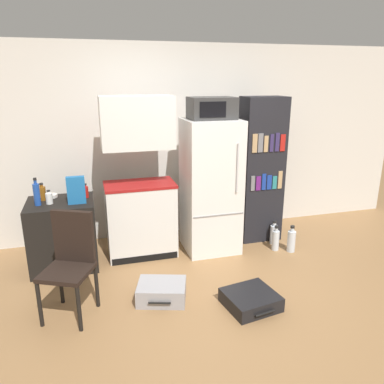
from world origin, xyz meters
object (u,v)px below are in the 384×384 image
at_px(bookshelf, 261,170).
at_px(water_bottle_middle, 276,240).
at_px(microwave, 212,108).
at_px(bottle_ketchup_red, 86,192).
at_px(kitchen_hutch, 140,186).
at_px(bottle_clear_short, 72,192).
at_px(bottle_blue_soda, 37,194).
at_px(bowl, 52,196).
at_px(bottle_milk_white, 49,198).
at_px(refrigerator, 211,187).
at_px(cereal_box, 76,190).
at_px(side_table, 63,234).
at_px(suitcase_large_flat, 162,292).
at_px(bottle_amber_beer, 42,193).
at_px(water_bottle_back, 291,241).
at_px(suitcase_small_flat, 251,300).
at_px(water_bottle_front, 274,234).
at_px(chair, 71,256).

relative_size(bookshelf, water_bottle_middle, 5.77).
distance_m(microwave, bottle_ketchup_red, 1.73).
relative_size(kitchen_hutch, bottle_clear_short, 9.22).
distance_m(bottle_blue_soda, water_bottle_middle, 2.86).
xyz_separation_m(kitchen_hutch, bowl, (-0.99, 0.12, -0.07)).
relative_size(bottle_milk_white, water_bottle_middle, 0.47).
distance_m(kitchen_hutch, refrigerator, 0.86).
bearing_deg(bottle_milk_white, bookshelf, 3.93).
relative_size(bottle_blue_soda, cereal_box, 1.01).
relative_size(side_table, bottle_milk_white, 5.10).
distance_m(suitcase_large_flat, water_bottle_middle, 1.74).
xyz_separation_m(bottle_milk_white, bottle_amber_beer, (-0.08, 0.16, 0.02)).
xyz_separation_m(water_bottle_middle, water_bottle_back, (0.17, -0.09, 0.01)).
bearing_deg(suitcase_small_flat, microwave, 79.26).
xyz_separation_m(bookshelf, water_bottle_front, (0.11, -0.25, -0.80)).
relative_size(chair, water_bottle_back, 2.79).
bearing_deg(cereal_box, microwave, 3.99).
distance_m(bowl, cereal_box, 0.44).
distance_m(suitcase_large_flat, water_bottle_front, 1.88).
bearing_deg(bottle_amber_beer, bottle_ketchup_red, -3.82).
relative_size(bookshelf, bottle_ketchup_red, 11.51).
bearing_deg(chair, water_bottle_back, 37.74).
relative_size(side_table, bottle_amber_beer, 3.95).
distance_m(side_table, microwave, 2.22).
bearing_deg(bottle_milk_white, kitchen_hutch, 6.47).
relative_size(bottle_clear_short, suitcase_large_flat, 0.38).
relative_size(microwave, bottle_milk_white, 3.44).
relative_size(side_table, water_bottle_front, 2.44).
xyz_separation_m(microwave, suitcase_large_flat, (-0.82, -0.99, -1.66)).
bearing_deg(water_bottle_front, refrigerator, 172.05).
distance_m(bottle_blue_soda, water_bottle_front, 2.91).
height_order(chair, suitcase_small_flat, chair).
bearing_deg(cereal_box, water_bottle_back, -6.21).
xyz_separation_m(bookshelf, cereal_box, (-2.29, -0.25, -0.01)).
bearing_deg(water_bottle_back, bookshelf, 112.37).
xyz_separation_m(bowl, cereal_box, (0.28, -0.30, 0.13)).
xyz_separation_m(bowl, suitcase_large_flat, (1.02, -1.19, -0.70)).
distance_m(bottle_milk_white, bottle_ketchup_red, 0.40).
bearing_deg(bowl, bottle_clear_short, -29.77).
xyz_separation_m(kitchen_hutch, microwave, (0.85, -0.07, 0.89)).
relative_size(bowl, suitcase_small_flat, 0.24).
xyz_separation_m(bottle_milk_white, cereal_box, (0.29, -0.07, 0.09)).
bearing_deg(suitcase_small_flat, bottle_amber_beer, 133.38).
relative_size(cereal_box, water_bottle_back, 0.88).
bearing_deg(water_bottle_middle, refrigerator, 159.39).
height_order(bottle_blue_soda, chair, bottle_blue_soda).
distance_m(bowl, water_bottle_middle, 2.74).
xyz_separation_m(bottle_ketchup_red, bottle_blue_soda, (-0.50, -0.14, 0.06)).
height_order(bottle_amber_beer, cereal_box, cereal_box).
xyz_separation_m(bottle_amber_beer, suitcase_small_flat, (1.90, -1.44, -0.79)).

